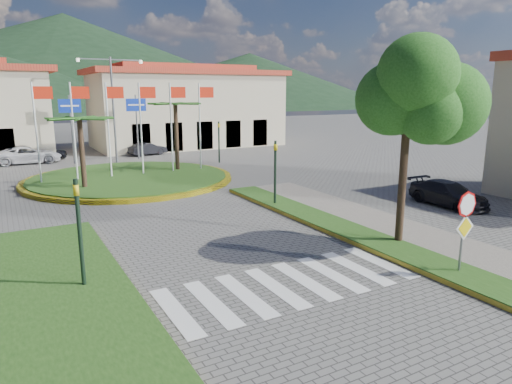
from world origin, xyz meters
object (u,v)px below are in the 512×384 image
car_dark_a (43,152)px  deciduous_tree (408,101)px  stop_sign (465,219)px  car_dark_b (148,149)px  car_side_right (448,194)px  roundabout_island (130,178)px  white_van (29,155)px

car_dark_a → deciduous_tree: bearing=-153.4°
stop_sign → car_dark_b: 30.96m
car_dark_a → car_side_right: car_dark_a is taller
roundabout_island → car_dark_a: roundabout_island is taller
white_van → car_side_right: size_ratio=1.15×
car_dark_a → car_dark_b: 8.34m
deciduous_tree → roundabout_island: bearing=107.9°
stop_sign → roundabout_island: bearing=103.7°
car_side_right → white_van: bearing=126.2°
car_dark_a → car_side_right: 30.87m
deciduous_tree → white_van: (-10.55, 27.82, -4.52)m
roundabout_island → stop_sign: bearing=-76.3°
stop_sign → car_dark_a: size_ratio=0.74×
car_dark_a → car_dark_b: (8.18, -1.62, -0.06)m
white_van → car_side_right: (17.05, -24.79, -0.06)m
white_van → car_side_right: bearing=-145.9°
car_dark_b → car_side_right: (7.68, -24.86, 0.05)m
car_dark_b → car_side_right: car_side_right is taller
stop_sign → car_dark_a: bearing=105.1°
white_van → car_dark_b: size_ratio=1.42×
deciduous_tree → car_side_right: (6.50, 3.03, -4.58)m
stop_sign → car_side_right: size_ratio=0.65×
deciduous_tree → car_dark_b: size_ratio=2.06×
deciduous_tree → car_dark_b: (-1.18, 27.89, -4.63)m
roundabout_island → white_van: bearing=115.1°
stop_sign → car_dark_b: size_ratio=0.80×
deciduous_tree → white_van: bearing=110.8°
deciduous_tree → car_dark_a: size_ratio=1.90×
roundabout_island → stop_sign: (4.90, -20.04, 1.62)m
car_dark_a → stop_sign: bearing=-155.9°
roundabout_island → car_dark_b: bearing=68.4°
stop_sign → white_van: (-9.95, 30.86, -1.14)m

